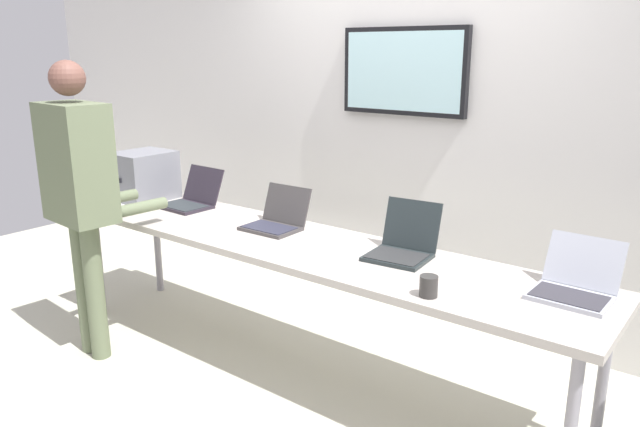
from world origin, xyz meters
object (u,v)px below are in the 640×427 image
laptop_station_0 (191,198)px  laptop_station_2 (403,244)px  laptop_station_1 (277,219)px  equipment_box (144,176)px  workbench (295,249)px  coffee_mug (429,286)px  person (80,184)px  laptop_station_3 (575,284)px

laptop_station_0 → laptop_station_2: (1.65, -0.01, 0.00)m
laptop_station_1 → laptop_station_2: 0.85m
equipment_box → laptop_station_0: 0.44m
workbench → equipment_box: bearing=176.5°
workbench → equipment_box: size_ratio=8.46×
laptop_station_2 → coffee_mug: laptop_station_2 is taller
laptop_station_0 → coffee_mug: size_ratio=3.85×
person → coffee_mug: (2.04, 0.37, -0.24)m
equipment_box → laptop_station_3: 2.92m
laptop_station_0 → person: (-0.03, -0.78, 0.23)m
workbench → laptop_station_1: size_ratio=10.25×
laptop_station_2 → person: size_ratio=0.21×
equipment_box → person: bearing=-61.3°
laptop_station_1 → coffee_mug: 1.26m
equipment_box → laptop_station_2: 2.08m
laptop_station_3 → laptop_station_1: bearing=-179.1°
laptop_station_1 → laptop_station_3: size_ratio=0.97×
laptop_station_0 → workbench: bearing=-8.4°
workbench → laptop_station_3: bearing=5.7°
laptop_station_0 → equipment_box: bearing=-171.5°
laptop_station_0 → laptop_station_1: bearing=-2.5°
workbench → laptop_station_0: laptop_station_0 is taller
laptop_station_1 → coffee_mug: bearing=-17.1°
coffee_mug → laptop_station_1: bearing=162.9°
equipment_box → laptop_station_1: 1.23m
workbench → laptop_station_0: 1.06m
workbench → laptop_station_1: 0.29m
equipment_box → laptop_station_0: bearing=8.5°
laptop_station_0 → laptop_station_2: laptop_station_2 is taller
equipment_box → laptop_station_0: size_ratio=1.12×
laptop_station_0 → laptop_station_2: size_ratio=0.97×
laptop_station_1 → person: person is taller
laptop_station_1 → laptop_station_3: laptop_station_1 is taller
coffee_mug → laptop_station_0: bearing=168.6°
laptop_station_2 → person: 1.86m
laptop_station_3 → person: 2.66m
workbench → person: bearing=-150.1°
equipment_box → laptop_station_2: equipment_box is taller
equipment_box → laptop_station_0: (0.42, 0.06, -0.11)m
person → laptop_station_0: bearing=87.4°
laptop_station_0 → laptop_station_1: 0.80m
workbench → laptop_station_3: 1.46m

